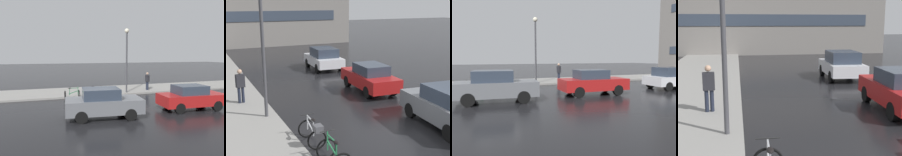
# 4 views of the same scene
# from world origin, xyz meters

# --- Properties ---
(sidewalk_kerb) EXTENTS (4.80, 60.00, 0.14)m
(sidewalk_kerb) POSITION_xyz_m (-6.00, 10.00, 0.07)
(sidewalk_kerb) COLOR gray
(sidewalk_kerb) RESTS_ON ground
(car_red) EXTENTS (1.98, 4.20, 1.54)m
(car_red) POSITION_xyz_m (2.16, 5.52, 0.77)
(car_red) COLOR #AD1919
(car_red) RESTS_ON ground
(car_white) EXTENTS (2.13, 3.87, 1.59)m
(car_white) POSITION_xyz_m (2.20, 12.12, 0.81)
(car_white) COLOR silver
(car_white) RESTS_ON ground
(pedestrian) EXTENTS (0.43, 0.30, 1.78)m
(pedestrian) POSITION_xyz_m (-4.72, 5.99, 1.01)
(pedestrian) COLOR #1E2333
(pedestrian) RESTS_ON ground
(streetlamp) EXTENTS (0.39, 0.39, 5.63)m
(streetlamp) POSITION_xyz_m (-4.06, 3.65, 3.65)
(streetlamp) COLOR #424247
(streetlamp) RESTS_ON ground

